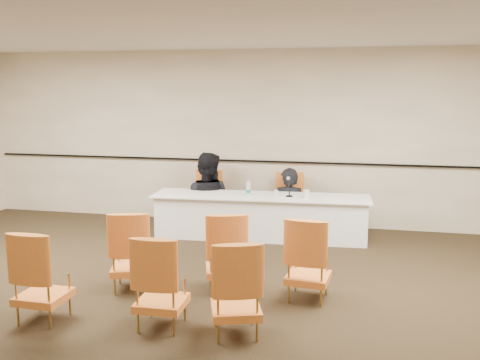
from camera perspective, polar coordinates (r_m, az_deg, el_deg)
name	(u,v)px	position (r m, az deg, el deg)	size (l,w,h in m)	color
floor	(181,312)	(5.84, -6.34, -13.85)	(10.00, 10.00, 0.00)	black
ceiling	(175,18)	(5.40, -6.95, 16.79)	(10.00, 10.00, 0.00)	silver
wall_back	(254,138)	(9.27, 1.53, 4.52)	(10.00, 0.04, 3.00)	#F9E6C3
wall_rail	(254,161)	(9.27, 1.47, 2.04)	(9.80, 0.04, 0.03)	black
panel_table	(260,217)	(8.47, 2.19, -3.92)	(3.40, 0.79, 0.68)	white
panelist_main	(289,215)	(8.96, 5.20, -3.77)	(0.59, 0.39, 1.61)	black
panelist_main_chair	(289,202)	(8.91, 5.22, -2.39)	(0.50, 0.50, 0.95)	orange
panelist_second	(207,206)	(9.13, -3.56, -2.78)	(0.90, 0.70, 1.84)	black
panelist_second_chair	(207,200)	(9.11, -3.57, -2.10)	(0.50, 0.50, 0.95)	orange
papers	(285,196)	(8.36, 4.84, -1.72)	(0.30, 0.22, 0.00)	white
microphone	(289,187)	(8.29, 5.30, -0.80)	(0.11, 0.21, 0.30)	black
water_bottle	(248,188)	(8.36, 0.90, -0.85)	(0.07, 0.07, 0.25)	teal
drinking_glass	(276,193)	(8.33, 3.88, -1.42)	(0.06, 0.06, 0.10)	silver
coffee_cup	(306,194)	(8.19, 7.08, -1.52)	(0.09, 0.09, 0.14)	white
aud_chair_front_left	(132,250)	(6.40, -11.48, -7.32)	(0.50, 0.50, 0.95)	orange
aud_chair_front_mid	(226,251)	(6.23, -1.50, -7.60)	(0.50, 0.50, 0.95)	orange
aud_chair_front_right	(309,258)	(6.03, 7.32, -8.26)	(0.50, 0.50, 0.95)	orange
aud_chair_back_left	(42,275)	(5.81, -20.33, -9.50)	(0.50, 0.50, 0.95)	orange
aud_chair_back_mid	(161,281)	(5.37, -8.40, -10.59)	(0.50, 0.50, 0.95)	orange
aud_chair_back_right	(236,287)	(5.15, -0.45, -11.35)	(0.50, 0.50, 0.95)	orange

